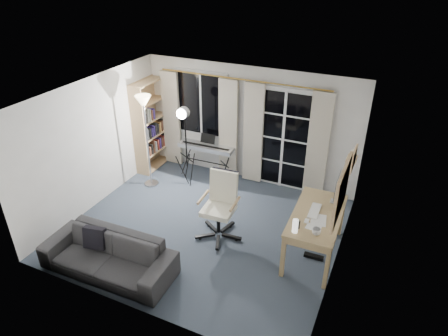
% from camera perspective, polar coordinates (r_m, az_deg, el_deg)
% --- Properties ---
extents(floor, '(4.50, 4.00, 0.02)m').
position_cam_1_polar(floor, '(7.13, -2.76, -8.61)').
color(floor, '#343D4B').
rests_on(floor, ground).
extents(window, '(1.20, 0.08, 1.40)m').
position_cam_1_polar(window, '(8.39, -3.22, 9.13)').
color(window, white).
rests_on(window, floor).
extents(french_door, '(1.32, 0.09, 2.11)m').
position_cam_1_polar(french_door, '(7.95, 8.48, 3.98)').
color(french_door, white).
rests_on(french_door, floor).
extents(curtains, '(3.60, 0.07, 2.13)m').
position_cam_1_polar(curtains, '(8.10, 2.30, 5.32)').
color(curtains, gold).
rests_on(curtains, floor).
extents(bookshelf, '(0.32, 0.92, 1.98)m').
position_cam_1_polar(bookshelf, '(8.80, -10.64, 5.69)').
color(bookshelf, '#A58357').
rests_on(bookshelf, floor).
extents(torchiere_lamp, '(0.34, 0.34, 1.92)m').
position_cam_1_polar(torchiere_lamp, '(7.83, -11.28, 7.50)').
color(torchiere_lamp, '#B2B2B7').
rests_on(torchiere_lamp, floor).
extents(keyboard_piano, '(1.21, 0.61, 0.87)m').
position_cam_1_polar(keyboard_piano, '(8.40, -2.58, 2.92)').
color(keyboard_piano, black).
rests_on(keyboard_piano, floor).
extents(studio_light, '(0.30, 0.34, 1.72)m').
position_cam_1_polar(studio_light, '(7.81, -5.78, 6.55)').
color(studio_light, black).
rests_on(studio_light, floor).
extents(office_chair, '(0.77, 0.80, 1.15)m').
position_cam_1_polar(office_chair, '(6.65, -0.38, -4.43)').
color(office_chair, black).
rests_on(office_chair, floor).
extents(desk, '(0.76, 1.46, 0.77)m').
position_cam_1_polar(desk, '(6.34, 13.08, -7.12)').
color(desk, tan).
rests_on(desk, floor).
extents(monitor, '(0.19, 0.56, 0.48)m').
position_cam_1_polar(monitor, '(6.49, 16.04, -2.56)').
color(monitor, silver).
rests_on(monitor, desk).
extents(desk_clutter, '(0.44, 0.88, 0.98)m').
position_cam_1_polar(desk_clutter, '(6.21, 11.95, -8.71)').
color(desk_clutter, white).
rests_on(desk_clutter, desk).
extents(mug, '(0.13, 0.10, 0.13)m').
position_cam_1_polar(mug, '(5.84, 13.08, -8.73)').
color(mug, silver).
rests_on(mug, desk).
extents(wall_mirror, '(0.04, 0.94, 0.74)m').
position_cam_1_polar(wall_mirror, '(5.43, 16.41, -3.20)').
color(wall_mirror, '#A58357').
rests_on(wall_mirror, floor).
extents(framed_print, '(0.03, 0.42, 0.32)m').
position_cam_1_polar(framed_print, '(6.19, 18.01, 1.23)').
color(framed_print, '#A58357').
rests_on(framed_print, floor).
extents(wall_shelf, '(0.16, 0.30, 0.18)m').
position_cam_1_polar(wall_shelf, '(6.73, 17.85, 1.68)').
color(wall_shelf, '#A58357').
rests_on(wall_shelf, floor).
extents(sofa, '(2.04, 0.65, 0.79)m').
position_cam_1_polar(sofa, '(6.29, -16.37, -11.19)').
color(sofa, '#272729').
rests_on(sofa, floor).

